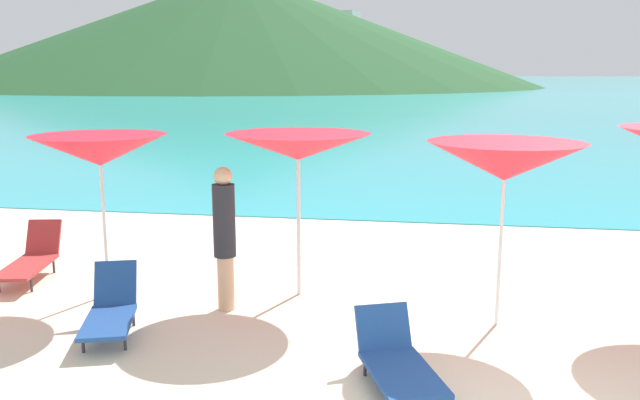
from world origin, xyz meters
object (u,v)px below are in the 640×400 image
Objects in this scene: umbrella_4 at (505,161)px; lounge_chair_4 at (397,359)px; beachgoer_1 at (224,233)px; lounge_chair_7 at (111,309)px; umbrella_3 at (298,147)px; umbrella_2 at (100,151)px; lounge_chair_5 at (31,258)px; cruise_ship at (256,54)px.

lounge_chair_4 is (-1.13, -1.74, -1.74)m from umbrella_4.
lounge_chair_7 is at bearing 90.64° from beachgoer_1.
umbrella_3 reaches higher than lounge_chair_7.
umbrella_2 is 2.63m from umbrella_3.
lounge_chair_4 is 0.88× the size of lounge_chair_5.
umbrella_2 reaches higher than beachgoer_1.
umbrella_3 is 1.20× the size of beachgoer_1.
lounge_chair_4 is 3.44m from lounge_chair_7.
umbrella_3 is at bearing -12.53° from lounge_chair_5.
umbrella_2 is at bearing -30.52° from lounge_chair_5.
umbrella_2 is 2.05m from beachgoer_1.
umbrella_3 is (2.59, 0.43, 0.05)m from umbrella_2.
umbrella_3 is at bearing 99.32° from lounge_chair_4.
umbrella_4 reaches higher than lounge_chair_5.
beachgoer_1 is (3.23, -0.79, 0.71)m from lounge_chair_5.
beachgoer_1 is at bearing 23.80° from lounge_chair_7.
lounge_chair_7 is 0.02× the size of cruise_ship.
lounge_chair_4 is at bearing -62.33° from cruise_ship.
beachgoer_1 reaches higher than lounge_chair_5.
cruise_ship reaches higher than umbrella_4.
umbrella_2 is 1.59× the size of lounge_chair_7.
lounge_chair_5 is (-4.05, 0.07, -1.73)m from umbrella_3.
umbrella_2 is at bearing 132.25° from lounge_chair_4.
beachgoer_1 is at bearing -9.25° from umbrella_2.
cruise_ship is at bearing 104.72° from umbrella_3.
cruise_ship reaches higher than umbrella_3.
lounge_chair_5 is at bearing 161.00° from umbrella_2.
umbrella_4 is 0.03× the size of cruise_ship.
umbrella_4 is 159.49m from cruise_ship.
lounge_chair_5 is (-5.49, 2.51, 0.05)m from lounge_chair_4.
beachgoer_1 is (1.77, -0.29, -0.98)m from umbrella_2.
cruise_ship reaches higher than beachgoer_1.
cruise_ship is at bearing -26.39° from beachgoer_1.
beachgoer_1 reaches higher than lounge_chair_7.
beachgoer_1 is (-3.39, -0.02, -0.98)m from umbrella_4.
lounge_chair_7 is (-1.92, -1.69, -1.74)m from umbrella_3.
lounge_chair_7 is (2.13, -1.76, -0.01)m from lounge_chair_5.
umbrella_4 is 1.57× the size of lounge_chair_4.
umbrella_3 is 1.50m from beachgoer_1.
lounge_chair_4 is at bearing -59.42° from umbrella_3.
beachgoer_1 is at bearing -25.28° from lounge_chair_5.
beachgoer_1 is at bearing 121.45° from lounge_chair_4.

